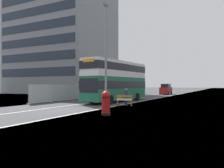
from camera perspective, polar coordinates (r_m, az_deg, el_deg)
ground at (r=19.18m, az=-10.81°, el=-6.70°), size 140.00×280.00×0.10m
double_decker_bus at (r=28.13m, az=1.26°, el=0.91°), size 3.41×11.76×4.99m
lamppost_foreground at (r=18.62m, az=-1.55°, el=6.08°), size 0.29×0.70×8.80m
red_pillar_postbox at (r=15.71m, az=-1.57°, el=-4.57°), size 0.65×0.65×1.70m
roadworks_barrier at (r=22.77m, az=3.15°, el=-3.89°), size 1.62×0.66×1.06m
construction_site_fence at (r=34.89m, az=-5.62°, el=-1.91°), size 0.44×24.00×2.20m
car_oncoming_near at (r=44.32m, az=5.17°, el=-1.57°), size 1.99×4.52×2.18m
car_receding_mid at (r=49.78m, az=13.45°, el=-1.35°), size 1.95×4.22×2.27m
bare_tree_far_verge_near at (r=58.07m, az=0.85°, el=0.06°), size 3.27×2.75×4.88m
bare_tree_far_verge_mid at (r=71.67m, az=4.34°, el=-0.03°), size 2.19×2.38×4.64m
pedestrian_at_kerb at (r=23.25m, az=3.61°, el=-3.25°), size 0.34×0.34×1.75m
backdrop_office_block at (r=59.23m, az=-12.54°, el=10.71°), size 23.03×17.78×26.53m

